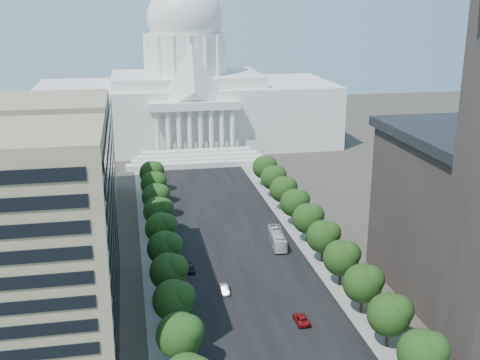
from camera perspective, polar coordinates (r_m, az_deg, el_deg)
road_asphalt at (r=164.30m, az=-1.52°, el=-3.93°), size 30.00×260.00×0.01m
sidewalk_left at (r=162.58m, az=-8.16°, el=-4.33°), size 8.00×260.00×0.02m
sidewalk_right at (r=168.15m, az=4.90°, el=-3.49°), size 8.00×260.00×0.02m
capitol at (r=250.74m, az=-5.07°, el=7.98°), size 120.00×56.00×73.00m
office_block_left_far at (r=169.07m, az=-18.40°, el=1.14°), size 38.00×52.00×30.00m
tree_l_b at (r=100.16m, az=-5.56°, el=-14.35°), size 7.79×7.60×9.97m
tree_l_c at (r=110.59m, az=-6.16°, el=-11.17°), size 7.79×7.60×9.97m
tree_l_d at (r=121.31m, az=-6.64°, el=-8.54°), size 7.79×7.60×9.97m
tree_l_e at (r=132.24m, az=-7.03°, el=-6.34°), size 7.79×7.60×9.97m
tree_l_f at (r=143.35m, az=-7.36°, el=-4.48°), size 7.79×7.60×9.97m
tree_l_g at (r=154.59m, az=-7.65°, el=-2.89°), size 7.79×7.60×9.97m
tree_l_h at (r=165.94m, az=-7.89°, el=-1.52°), size 7.79×7.60×9.97m
tree_l_i at (r=177.37m, az=-8.10°, el=-0.32°), size 7.79×7.60×9.97m
tree_l_j at (r=188.88m, az=-8.29°, el=0.74°), size 7.79×7.60×9.97m
tree_r_a at (r=99.47m, az=17.09°, el=-15.33°), size 7.79×7.60×9.97m
tree_r_b at (r=108.64m, az=14.15°, el=-12.17°), size 7.79×7.60×9.97m
tree_r_c at (r=118.32m, az=11.74°, el=-9.48°), size 7.79×7.60×9.97m
tree_r_d at (r=128.39m, az=9.72°, el=-7.20°), size 7.79×7.60×9.97m
tree_r_e at (r=138.77m, az=8.02°, el=-5.24°), size 7.79×7.60×9.97m
tree_r_f at (r=149.40m, az=6.57°, el=-3.56°), size 7.79×7.60×9.97m
tree_r_g at (r=160.22m, az=5.31°, el=-2.10°), size 7.79×7.60×9.97m
tree_r_h at (r=171.19m, az=4.22°, el=-0.82°), size 7.79×7.60×9.97m
tree_r_i at (r=182.30m, az=3.26°, el=0.30°), size 7.79×7.60×9.97m
tree_r_j at (r=193.51m, az=2.41°, el=1.29°), size 7.79×7.60×9.97m
streetlight_b at (r=118.51m, az=12.58°, el=-9.83°), size 2.61×0.44×9.00m
streetlight_c at (r=139.67m, az=8.60°, el=-5.40°), size 2.61×0.44×9.00m
streetlight_d at (r=161.92m, az=5.73°, el=-2.14°), size 2.61×0.44×9.00m
streetlight_e at (r=184.88m, az=3.57°, el=0.33°), size 2.61×0.44×9.00m
streetlight_f at (r=208.31m, az=1.89°, el=2.24°), size 2.61×0.44×9.00m
car_silver at (r=125.93m, az=-1.47°, el=-10.33°), size 1.55×4.38×1.44m
car_red at (r=115.92m, az=5.83°, el=-13.00°), size 2.44×5.13×1.42m
car_dark_b at (r=135.49m, az=-4.68°, el=-8.37°), size 1.81×4.44×1.29m
city_bus at (r=148.61m, az=3.56°, el=-5.53°), size 4.15×12.93×3.54m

